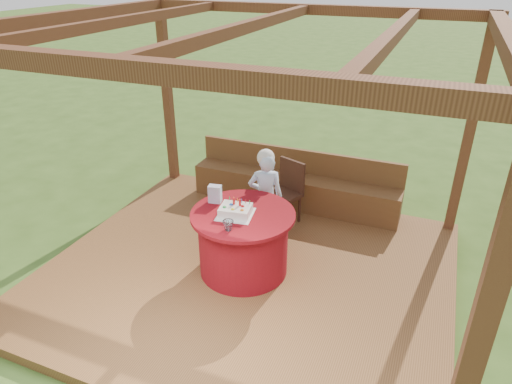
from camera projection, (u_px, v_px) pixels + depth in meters
ground at (248, 277)px, 5.35m from camera, size 60.00×60.00×0.00m
deck at (248, 273)px, 5.32m from camera, size 4.50×4.00×0.12m
pergola at (246, 69)px, 4.26m from camera, size 4.50×4.00×2.72m
bench at (294, 188)px, 6.59m from camera, size 3.00×0.42×0.80m
table at (243, 242)px, 5.11m from camera, size 1.15×1.15×0.75m
chair at (287, 189)px, 6.09m from camera, size 0.53×0.53×0.86m
elderly_woman at (265, 195)px, 5.61m from camera, size 0.50×0.42×1.22m
birthday_cake at (235, 210)px, 4.89m from camera, size 0.43×0.43×0.17m
gift_bag at (215, 194)px, 5.12m from camera, size 0.16×0.12×0.20m
drinking_glass at (228, 225)px, 4.60m from camera, size 0.13×0.13×0.11m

